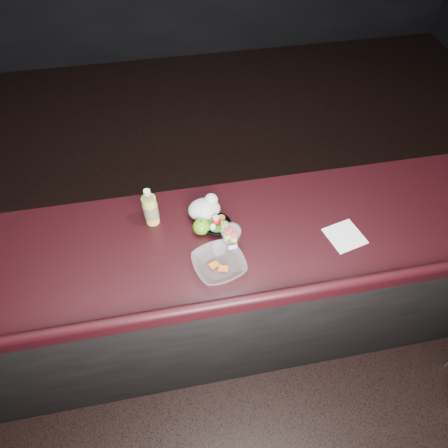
{
  "coord_description": "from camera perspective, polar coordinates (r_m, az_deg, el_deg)",
  "views": [
    {
      "loc": [
        -0.24,
        -0.83,
        2.51
      ],
      "look_at": [
        -0.03,
        0.32,
        1.1
      ],
      "focal_mm": 32.0,
      "sensor_mm": 36.0,
      "label": 1
    }
  ],
  "objects": [
    {
      "name": "ground",
      "position": [
        2.66,
        2.01,
        -20.61
      ],
      "size": [
        8.0,
        8.0,
        0.0
      ],
      "primitive_type": "plane",
      "color": "black",
      "rests_on": "ground"
    },
    {
      "name": "room_shell",
      "position": [
        1.1,
        4.64,
        12.05
      ],
      "size": [
        8.0,
        8.0,
        8.0
      ],
      "color": "black",
      "rests_on": "ground"
    },
    {
      "name": "counter",
      "position": [
        2.31,
        0.8,
        -9.52
      ],
      "size": [
        4.06,
        0.71,
        1.02
      ],
      "color": "black",
      "rests_on": "ground"
    },
    {
      "name": "lemonade_bottle",
      "position": [
        1.91,
        -10.46,
        2.11
      ],
      "size": [
        0.07,
        0.07,
        0.21
      ],
      "color": "yellow",
      "rests_on": "counter"
    },
    {
      "name": "fruit_cup",
      "position": [
        1.8,
        0.99,
        -1.75
      ],
      "size": [
        0.09,
        0.09,
        0.13
      ],
      "color": "white",
      "rests_on": "counter"
    },
    {
      "name": "green_apple",
      "position": [
        1.88,
        -3.25,
        -0.38
      ],
      "size": [
        0.08,
        0.08,
        0.09
      ],
      "color": "#3F750D",
      "rests_on": "counter"
    },
    {
      "name": "plastic_bag",
      "position": [
        1.94,
        -2.71,
        2.27
      ],
      "size": [
        0.16,
        0.13,
        0.12
      ],
      "color": "silver",
      "rests_on": "counter"
    },
    {
      "name": "snack_bowl",
      "position": [
        1.9,
        -1.0,
        -0.2
      ],
      "size": [
        0.18,
        0.18,
        0.07
      ],
      "rotation": [
        0.0,
        0.0,
        -0.42
      ],
      "color": "black",
      "rests_on": "counter"
    },
    {
      "name": "takeout_bowl",
      "position": [
        1.76,
        -0.72,
        -5.78
      ],
      "size": [
        0.27,
        0.27,
        0.06
      ],
      "rotation": [
        0.0,
        0.0,
        0.24
      ],
      "color": "silver",
      "rests_on": "counter"
    },
    {
      "name": "paper_napkin",
      "position": [
        1.97,
        16.87,
        -1.65
      ],
      "size": [
        0.19,
        0.19,
        0.0
      ],
      "primitive_type": "cube",
      "rotation": [
        0.0,
        0.0,
        0.23
      ],
      "color": "white",
      "rests_on": "counter"
    }
  ]
}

